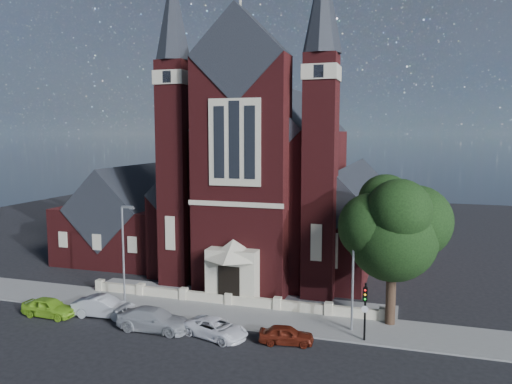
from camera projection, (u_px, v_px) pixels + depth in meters
The scene contains 15 objects.
ground at pixel (260, 277), 48.08m from camera, with size 120.00×120.00×0.00m, color black.
pavement_strip at pixel (220, 314), 38.12m from camera, with size 60.00×5.00×0.12m, color slate.
forecourt_paving at pixel (237, 297), 41.91m from camera, with size 26.00×3.00×0.14m, color slate.
forecourt_wall at pixel (229, 305), 40.01m from camera, with size 24.00×0.40×0.90m, color #B4AB8F.
church at pixel (281, 184), 54.66m from camera, with size 20.01×34.90×29.20m.
parish_hall at pixel (129, 222), 55.17m from camera, with size 12.00×12.20×10.24m.
street_tree at pixel (394, 231), 34.75m from camera, with size 6.40×6.60×10.70m.
street_lamp_left at pixel (124, 249), 39.44m from camera, with size 1.16×0.22×8.09m.
street_lamp_right at pixel (354, 267), 34.14m from camera, with size 1.16×0.22×8.09m.
traffic_signal at pixel (365, 304), 32.61m from camera, with size 0.28×0.42×4.00m.
car_lime_van at pixel (49, 307), 37.48m from camera, with size 1.70×4.22×1.44m, color #82BE26.
car_silver_a at pixel (104, 307), 37.44m from camera, with size 1.63×4.68×1.54m, color #9EA1A5.
car_silver_b at pixel (154, 319), 34.86m from camera, with size 2.16×5.33×1.55m, color #9B9EA2.
car_white_suv at pixel (216, 328), 33.61m from camera, with size 2.12×4.60×1.28m, color white.
car_dark_red at pixel (286, 335), 32.61m from camera, with size 1.44×3.59×1.22m, color #5D1C10.
Camera 1 is at (13.52, -29.82, 13.67)m, focal length 35.00 mm.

